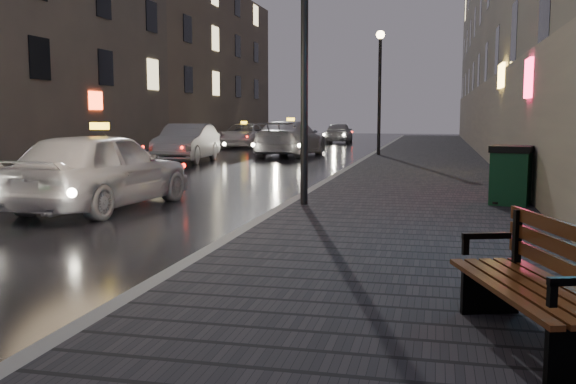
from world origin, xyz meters
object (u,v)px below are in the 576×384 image
Objects in this scene: trash_bin at (511,175)px; car_far at (339,133)px; car_left_mid at (187,143)px; taxi_mid at (291,138)px; taxi_far at (244,135)px; taxi_near at (101,170)px; lamp_near at (305,27)px; bench at (541,284)px; lamp_far at (380,77)px.

car_far is (-7.81, 29.78, -0.03)m from trash_bin.
car_left_mid is 0.83× the size of taxi_mid.
taxi_far is at bearing -54.45° from taxi_mid.
car_far is at bearing -85.54° from taxi_near.
car_left_mid is (-3.24, 12.51, -0.03)m from taxi_near.
lamp_near is 1.15× the size of car_left_mid.
car_left_mid reaches higher than car_far.
bench is 9.75m from taxi_near.
taxi_near reaches higher than trash_bin.
taxi_near is 24.80m from taxi_far.
bench is 33.06m from taxi_far.
trash_bin is 26.10m from taxi_far.
lamp_far is 23.43m from bench.
car_far is (-3.95, 14.67, -2.79)m from lamp_far.
taxi_near is at bearing 94.21° from taxi_mid.
taxi_far is at bearing 109.58° from lamp_near.
bench is at bearing -79.85° from trash_bin.
lamp_near is 8.26m from bench.
lamp_near is 1.00× the size of lamp_far.
taxi_mid is 1.12× the size of taxi_far.
taxi_far is at bearing 52.75° from car_far.
taxi_mid is (-0.06, 17.17, 0.01)m from taxi_near.
car_left_mid is at bearing -82.90° from taxi_far.
lamp_near is 0.96× the size of taxi_mid.
taxi_mid reaches higher than car_left_mid.
trash_bin is at bearing 120.66° from taxi_mid.
lamp_near is 4.83m from trash_bin.
car_far is at bearing 57.26° from taxi_far.
car_left_mid is 11.94m from taxi_far.
taxi_far is 8.17m from car_far.
taxi_mid is (3.18, 4.66, 0.04)m from car_left_mid.
lamp_far is 0.96× the size of taxi_mid.
car_far is (-3.95, 30.67, -2.79)m from lamp_near.
car_far is at bearing 97.33° from lamp_near.
lamp_near reaches higher than car_left_mid.
lamp_far is 1.15× the size of car_left_mid.
lamp_far is 4.68× the size of trash_bin.
taxi_mid is (-7.31, 23.69, 0.19)m from bench.
trash_bin is (3.86, 0.89, -2.77)m from lamp_near.
taxi_mid is (-7.92, 15.78, 0.08)m from trash_bin.
trash_bin is at bearing -60.67° from taxi_far.
car_far is at bearing 74.33° from car_left_mid.
lamp_near is at bearing -168.19° from taxi_near.
lamp_far is 1.14× the size of taxi_near.
bench is at bearing -65.22° from lamp_near.
lamp_near reaches higher than car_far.
taxi_near is at bearing -81.13° from car_left_mid.
taxi_near is 1.13× the size of car_far.
car_left_mid is at bearing 76.56° from car_far.
car_far reaches higher than taxi_far.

